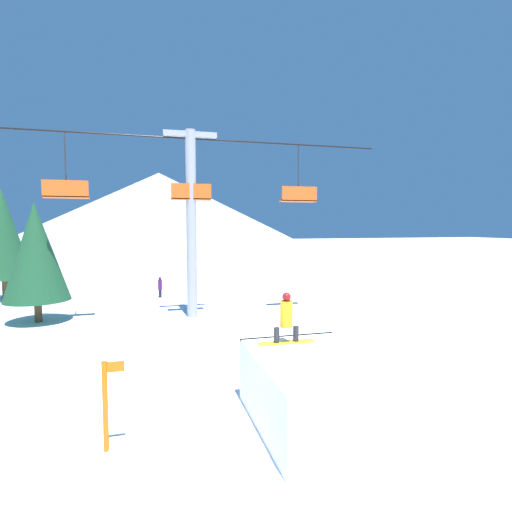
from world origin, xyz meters
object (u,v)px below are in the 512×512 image
(snow_ramp, at_px, (314,391))
(distant_skier, at_px, (160,286))
(snowboarder, at_px, (286,319))
(pine_tree_near, at_px, (36,252))
(trail_marker, at_px, (106,404))

(snow_ramp, distance_m, distant_skier, 16.65)
(distant_skier, bearing_deg, snowboarder, -80.87)
(snowboarder, bearing_deg, snow_ramp, -77.33)
(snow_ramp, distance_m, snowboarder, 1.74)
(snowboarder, distance_m, pine_tree_near, 13.25)
(snowboarder, xyz_separation_m, pine_tree_near, (-7.87, 10.61, 1.05))
(snow_ramp, bearing_deg, trail_marker, 178.63)
(snowboarder, distance_m, trail_marker, 4.23)
(snowboarder, relative_size, pine_tree_near, 0.26)
(snowboarder, bearing_deg, trail_marker, -165.84)
(snow_ramp, distance_m, pine_tree_near, 14.44)
(distant_skier, bearing_deg, pine_tree_near, -138.83)
(snow_ramp, bearing_deg, snowboarder, 102.67)
(pine_tree_near, distance_m, trail_marker, 12.44)
(snow_ramp, bearing_deg, distant_skier, 99.37)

